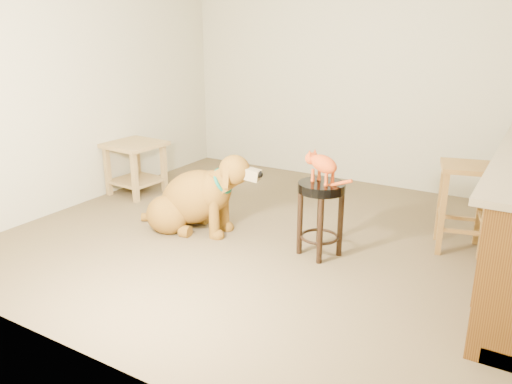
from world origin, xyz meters
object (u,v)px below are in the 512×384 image
Objects in this scene: golden_retriever at (194,199)px; tabby_kitten at (322,164)px; wood_stool at (462,206)px; padded_stool at (321,204)px; side_table at (135,160)px.

golden_retriever is 2.90× the size of tabby_kitten.
wood_stool is 1.23m from tabby_kitten.
padded_stool is 0.32m from tabby_kitten.
padded_stool is 0.49× the size of golden_retriever.
side_table is 1.38× the size of tabby_kitten.
padded_stool is 1.17m from wood_stool.
wood_stool is at bearing 56.16° from tabby_kitten.
side_table is at bearing 169.88° from padded_stool.
tabby_kitten reaches higher than side_table.
golden_retriever is 1.26m from tabby_kitten.
golden_retriever is (-1.18, -0.10, -0.14)m from padded_stool.
wood_stool is 0.58× the size of golden_retriever.
tabby_kitten is (1.17, 0.10, 0.46)m from golden_retriever.
wood_stool is (0.95, 0.68, -0.05)m from padded_stool.
wood_stool is at bearing 11.70° from golden_retriever.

